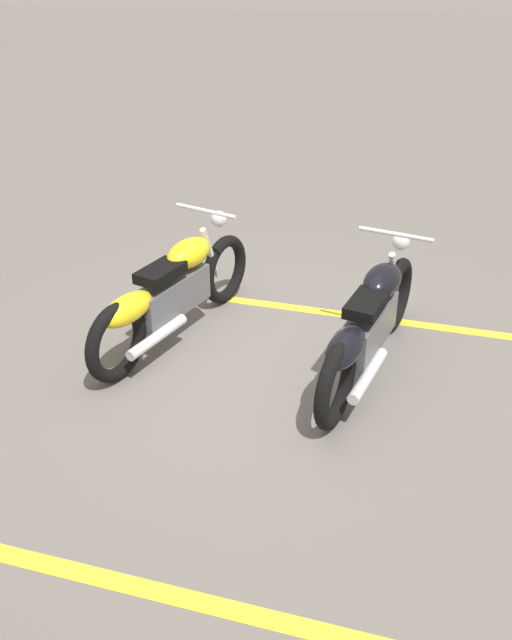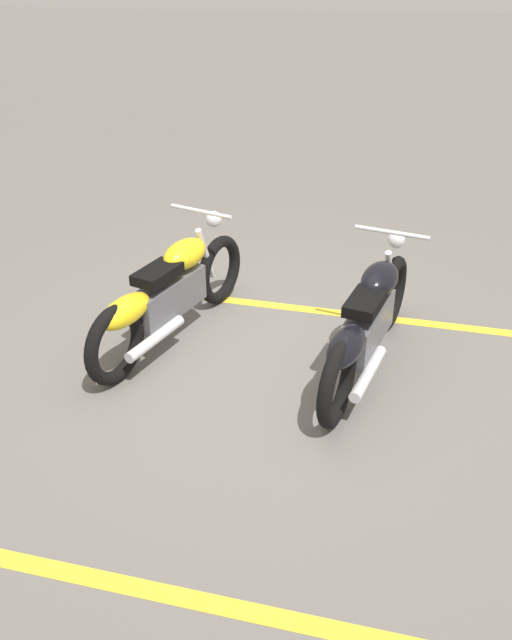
{
  "view_description": "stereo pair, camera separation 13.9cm",
  "coord_description": "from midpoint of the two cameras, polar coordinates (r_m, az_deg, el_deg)",
  "views": [
    {
      "loc": [
        4.78,
        0.79,
        3.14
      ],
      "look_at": [
        0.48,
        0.0,
        0.65
      ],
      "focal_mm": 38.16,
      "sensor_mm": 36.0,
      "label": 1
    },
    {
      "loc": [
        4.81,
        0.65,
        3.14
      ],
      "look_at": [
        0.48,
        0.0,
        0.65
      ],
      "focal_mm": 38.16,
      "sensor_mm": 36.0,
      "label": 2
    }
  ],
  "objects": [
    {
      "name": "ground_plane",
      "position": [
        5.78,
        1.54,
        -3.31
      ],
      "size": [
        60.0,
        60.0,
        0.0
      ],
      "primitive_type": "plane",
      "color": "#66605B"
    },
    {
      "name": "motorcycle_dark_foreground",
      "position": [
        5.44,
        10.2,
        -0.37
      ],
      "size": [
        2.17,
        0.8,
        1.04
      ],
      "rotation": [
        0.0,
        0.0,
        2.86
      ],
      "color": "black",
      "rests_on": "ground"
    },
    {
      "name": "motorcycle_bright_foreground",
      "position": [
        5.88,
        -6.43,
        2.34
      ],
      "size": [
        2.13,
        0.92,
        1.04
      ],
      "rotation": [
        0.0,
        0.0,
        2.78
      ],
      "color": "black",
      "rests_on": "ground"
    },
    {
      "name": "parking_stripe_mid",
      "position": [
        4.05,
        -7.89,
        -21.5
      ],
      "size": [
        0.42,
        3.2,
        0.01
      ],
      "primitive_type": "cube",
      "rotation": [
        0.0,
        0.0,
        1.48
      ],
      "color": "yellow",
      "rests_on": "ground"
    },
    {
      "name": "parking_stripe_near",
      "position": [
        6.48,
        9.99,
        0.19
      ],
      "size": [
        0.42,
        3.2,
        0.01
      ],
      "primitive_type": "cube",
      "rotation": [
        0.0,
        0.0,
        1.48
      ],
      "color": "yellow",
      "rests_on": "ground"
    }
  ]
}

